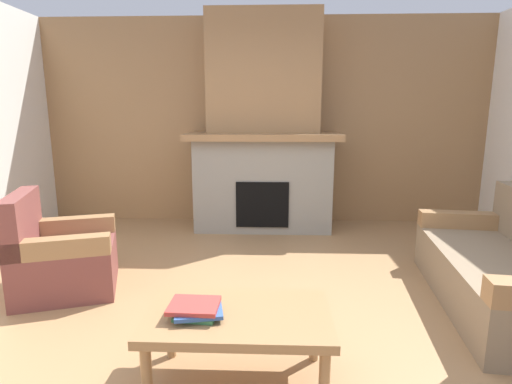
{
  "coord_description": "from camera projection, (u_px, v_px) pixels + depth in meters",
  "views": [
    {
      "loc": [
        0.11,
        -2.53,
        1.5
      ],
      "look_at": [
        -0.03,
        1.03,
        0.78
      ],
      "focal_mm": 28.3,
      "sensor_mm": 36.0,
      "label": 1
    }
  ],
  "objects": [
    {
      "name": "armchair",
      "position": [
        61.0,
        257.0,
        3.39
      ],
      "size": [
        0.96,
        0.96,
        0.85
      ],
      "color": "brown",
      "rests_on": "ground"
    },
    {
      "name": "book_stack_near_edge",
      "position": [
        196.0,
        309.0,
        2.14
      ],
      "size": [
        0.3,
        0.25,
        0.07
      ],
      "color": "#3D7F4C",
      "rests_on": "coffee_table"
    },
    {
      "name": "wall_back_wood_panel",
      "position": [
        264.0,
        122.0,
        5.45
      ],
      "size": [
        6.0,
        0.12,
        2.7
      ],
      "primitive_type": "cube",
      "color": "#997047",
      "rests_on": "ground"
    },
    {
      "name": "fireplace",
      "position": [
        263.0,
        138.0,
        5.12
      ],
      "size": [
        1.9,
        0.82,
        2.7
      ],
      "color": "gray",
      "rests_on": "ground"
    },
    {
      "name": "ground",
      "position": [
        254.0,
        332.0,
        2.78
      ],
      "size": [
        9.0,
        9.0,
        0.0
      ],
      "primitive_type": "plane",
      "color": "#9E754C"
    },
    {
      "name": "couch",
      "position": [
        508.0,
        272.0,
        3.09
      ],
      "size": [
        1.05,
        1.89,
        0.85
      ],
      "color": "#847056",
      "rests_on": "ground"
    },
    {
      "name": "coffee_table",
      "position": [
        238.0,
        322.0,
        2.19
      ],
      "size": [
        1.0,
        0.6,
        0.43
      ],
      "color": "#997047",
      "rests_on": "ground"
    }
  ]
}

